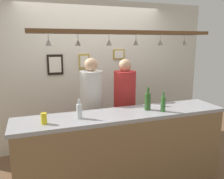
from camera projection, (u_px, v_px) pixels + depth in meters
name	position (u px, v px, depth m)	size (l,w,h in m)	color
ground_plane	(114.00, 172.00, 3.43)	(8.00, 8.00, 0.00)	brown
back_wall	(93.00, 75.00, 4.18)	(4.40, 0.06, 2.60)	silver
bar_counter	(129.00, 142.00, 2.82)	(2.70, 0.55, 1.02)	#99999E
overhead_glass_rack	(123.00, 32.00, 2.74)	(2.20, 0.36, 0.04)	brown
hanging_wineglass_far_left	(48.00, 42.00, 2.44)	(0.07, 0.07, 0.13)	silver
hanging_wineglass_left	(78.00, 42.00, 2.65)	(0.07, 0.07, 0.13)	silver
hanging_wineglass_center_left	(109.00, 42.00, 2.68)	(0.07, 0.07, 0.13)	silver
hanging_wineglass_center	(136.00, 42.00, 2.82)	(0.07, 0.07, 0.13)	silver
hanging_wineglass_center_right	(160.00, 42.00, 2.93)	(0.07, 0.07, 0.13)	silver
hanging_wineglass_right	(184.00, 42.00, 3.09)	(0.07, 0.07, 0.13)	silver
person_left_white_patterned_shirt	(92.00, 103.00, 3.42)	(0.34, 0.34, 1.67)	#2D334C
person_right_red_shirt	(125.00, 101.00, 3.60)	(0.34, 0.34, 1.64)	#2D334C
bottle_soda_clear	(79.00, 111.00, 2.67)	(0.06, 0.06, 0.23)	silver
bottle_beer_green_import	(163.00, 104.00, 2.93)	(0.06, 0.06, 0.26)	#336B2D
bottle_champagne_green	(148.00, 101.00, 3.01)	(0.08, 0.08, 0.30)	#2D5623
drink_can	(44.00, 119.00, 2.50)	(0.07, 0.07, 0.12)	yellow
cupcake	(163.00, 104.00, 3.18)	(0.06, 0.06, 0.08)	beige
picture_frame_caricature	(55.00, 65.00, 3.87)	(0.26, 0.02, 0.34)	black
picture_frame_crest	(84.00, 61.00, 4.03)	(0.18, 0.02, 0.26)	#B29338
picture_frame_upper_small	(119.00, 54.00, 4.22)	(0.22, 0.02, 0.18)	#B29338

